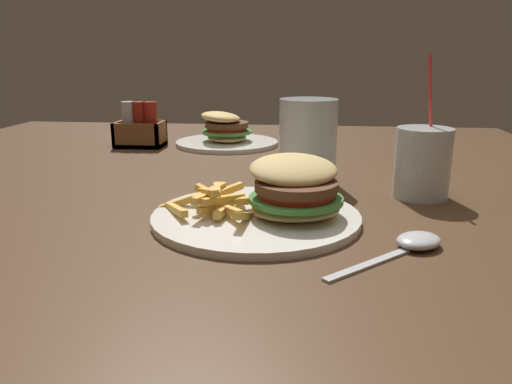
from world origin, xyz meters
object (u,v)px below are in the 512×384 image
(juice_glass, at_px, (422,166))
(spoon, at_px, (415,242))
(meal_plate_near, at_px, (272,203))
(condiment_caddy, at_px, (140,130))
(meal_plate_far, at_px, (226,134))
(beer_glass, at_px, (308,144))

(juice_glass, height_order, spoon, juice_glass)
(meal_plate_near, height_order, condiment_caddy, condiment_caddy)
(meal_plate_near, distance_m, condiment_caddy, 0.62)
(meal_plate_near, xyz_separation_m, juice_glass, (0.22, 0.14, 0.02))
(condiment_caddy, bearing_deg, meal_plate_far, 10.77)
(meal_plate_far, bearing_deg, beer_glass, -60.43)
(meal_plate_far, height_order, condiment_caddy, condiment_caddy)
(juice_glass, xyz_separation_m, condiment_caddy, (-0.57, 0.37, -0.01))
(meal_plate_far, bearing_deg, spoon, -63.11)
(spoon, relative_size, condiment_caddy, 1.33)
(meal_plate_near, relative_size, juice_glass, 1.29)
(condiment_caddy, bearing_deg, beer_glass, -38.09)
(juice_glass, distance_m, condiment_caddy, 0.68)
(beer_glass, height_order, condiment_caddy, beer_glass)
(juice_glass, bearing_deg, meal_plate_far, 131.84)
(spoon, bearing_deg, condiment_caddy, 87.28)
(beer_glass, distance_m, juice_glass, 0.19)
(meal_plate_near, distance_m, beer_glass, 0.21)
(juice_glass, distance_m, meal_plate_far, 0.55)
(beer_glass, distance_m, spoon, 0.31)
(meal_plate_near, distance_m, juice_glass, 0.26)
(beer_glass, height_order, spoon, beer_glass)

